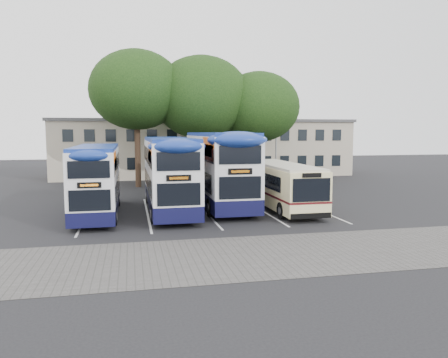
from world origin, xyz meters
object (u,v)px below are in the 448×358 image
Objects in this scene: tree_mid at (202,98)px; bus_dd_right at (219,166)px; bus_dd_mid at (169,171)px; bus_single at (280,183)px; lamp_post at (276,129)px; tree_right at (259,107)px; bus_dd_left at (97,177)px; tree_left at (136,90)px.

tree_mid reaches higher than bus_dd_right.
bus_dd_right reaches higher than bus_dd_mid.
bus_single is at bearing -77.26° from tree_mid.
tree_mid is at bearing -165.75° from lamp_post.
tree_right reaches higher than bus_dd_mid.
lamp_post reaches higher than bus_dd_left.
tree_mid is (5.74, 0.14, -0.56)m from tree_left.
bus_dd_right is at bearing -93.58° from tree_mid.
bus_dd_mid is at bearing -82.30° from tree_left.
bus_dd_right is at bearing -122.91° from lamp_post.
tree_left is 1.24× the size of bus_single.
bus_dd_right is (-8.48, -13.10, -2.43)m from lamp_post.
tree_right reaches higher than bus_dd_right.
tree_mid is at bearing 57.09° from bus_dd_left.
bus_single is (11.28, -0.17, -0.61)m from bus_dd_left.
tree_mid is 12.33m from bus_dd_right.
bus_dd_mid is 3.63m from bus_dd_right.
bus_dd_mid reaches higher than bus_single.
bus_dd_right is 4.24m from bus_single.
tree_left reaches higher than bus_dd_left.
tree_mid is 1.07× the size of bus_dd_mid.
lamp_post is 14.10m from tree_left.
bus_dd_left is (-2.59, -12.73, -6.23)m from tree_left.
bus_single is at bearing -27.65° from bus_dd_right.
tree_left reaches higher than tree_right.
bus_dd_mid reaches higher than bus_dd_left.
tree_mid is 14.18m from bus_dd_mid.
bus_dd_mid is at bearing 175.26° from bus_single.
bus_dd_left is (-16.11, -14.85, -2.84)m from lamp_post.
bus_dd_right is (-5.92, -10.70, -4.47)m from tree_right.
tree_mid is 16.34m from bus_dd_left.
lamp_post is at bearing 14.25° from tree_mid.
tree_left reaches higher than bus_dd_mid.
tree_right is at bearing 79.77° from bus_single.
tree_right is at bearing 61.04° from bus_dd_right.
tree_right is 0.89× the size of bus_dd_right.
tree_right is (-2.56, -2.41, 2.04)m from lamp_post.
bus_single is (-2.28, -12.61, -5.50)m from tree_right.
tree_right reaches higher than lamp_post.
bus_dd_left is 11.29m from bus_single.
tree_left is 1.16× the size of tree_right.
bus_dd_mid is at bearing -129.41° from lamp_post.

